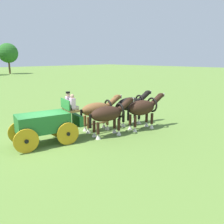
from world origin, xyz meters
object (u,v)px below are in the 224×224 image
Objects in this scene: draft_horse_rear_near at (98,110)px; draft_horse_lead_near at (131,105)px; draft_horse_lead_off at (143,108)px; show_wagon at (46,123)px; draft_horse_rear_off at (109,114)px.

draft_horse_lead_near is (2.53, -0.57, 0.07)m from draft_horse_rear_near.
draft_horse_rear_near is at bearing 140.51° from draft_horse_lead_off.
draft_horse_lead_off is (2.23, -1.84, 0.06)m from draft_horse_rear_near.
draft_horse_lead_off is at bearing -39.49° from draft_horse_rear_near.
show_wagon reaches higher than draft_horse_rear_near.
draft_horse_lead_off is (5.80, -1.98, 0.21)m from show_wagon.
draft_horse_rear_off is at bearing -166.16° from draft_horse_lead_near.
draft_horse_lead_near is 1.30m from draft_horse_lead_off.
draft_horse_lead_off is at bearing -12.75° from draft_horse_rear_off.
show_wagon reaches higher than draft_horse_lead_near.
show_wagon reaches higher than draft_horse_lead_off.
draft_horse_lead_near is at bearing 76.75° from draft_horse_lead_off.
draft_horse_lead_near is at bearing -6.67° from show_wagon.
draft_horse_lead_off reaches higher than draft_horse_rear_near.
draft_horse_rear_off is at bearing -23.26° from show_wagon.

